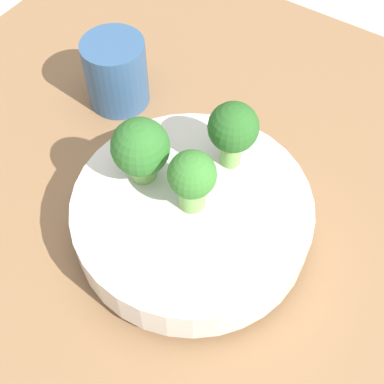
% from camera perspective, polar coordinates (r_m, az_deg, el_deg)
% --- Properties ---
extents(ground_plane, '(6.00, 6.00, 0.00)m').
position_cam_1_polar(ground_plane, '(0.68, -1.48, -2.90)').
color(ground_plane, '#ADA89E').
extents(table, '(0.86, 0.88, 0.04)m').
position_cam_1_polar(table, '(0.66, -1.52, -2.05)').
color(table, olive).
rests_on(table, ground_plane).
extents(bowl, '(0.26, 0.26, 0.06)m').
position_cam_1_polar(bowl, '(0.59, -0.00, -2.60)').
color(bowl, silver).
rests_on(bowl, table).
extents(broccoli_floret_center, '(0.05, 0.05, 0.08)m').
position_cam_1_polar(broccoli_floret_center, '(0.53, -0.00, 1.49)').
color(broccoli_floret_center, '#7AB256').
rests_on(broccoli_floret_center, bowl).
extents(broccoli_floret_back, '(0.06, 0.06, 0.08)m').
position_cam_1_polar(broccoli_floret_back, '(0.56, -5.51, 4.62)').
color(broccoli_floret_back, '#7AB256').
rests_on(broccoli_floret_back, bowl).
extents(broccoli_floret_right, '(0.05, 0.05, 0.08)m').
position_cam_1_polar(broccoli_floret_right, '(0.56, 4.41, 6.63)').
color(broccoli_floret_right, '#7AB256').
rests_on(broccoli_floret_right, bowl).
extents(cup, '(0.08, 0.08, 0.10)m').
position_cam_1_polar(cup, '(0.73, -8.09, 12.49)').
color(cup, '#33567F').
rests_on(cup, table).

